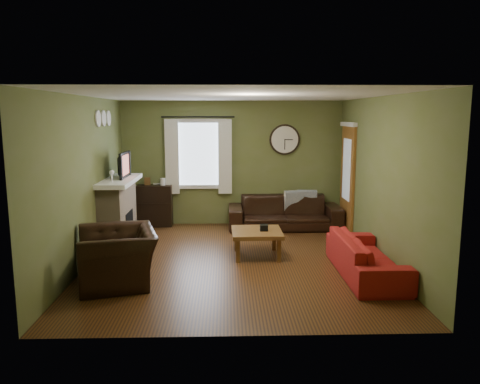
{
  "coord_description": "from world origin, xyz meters",
  "views": [
    {
      "loc": [
        -0.13,
        -7.23,
        2.31
      ],
      "look_at": [
        0.1,
        0.4,
        1.05
      ],
      "focal_mm": 35.0,
      "sensor_mm": 36.0,
      "label": 1
    }
  ],
  "objects_px": {
    "armchair": "(118,257)",
    "coffee_table": "(257,243)",
    "sofa_red": "(366,256)",
    "sofa_brown": "(284,212)",
    "bookshelf": "(155,206)"
  },
  "relations": [
    {
      "from": "sofa_red",
      "to": "sofa_brown",
      "type": "bearing_deg",
      "value": 16.23
    },
    {
      "from": "sofa_brown",
      "to": "sofa_red",
      "type": "bearing_deg",
      "value": -73.77
    },
    {
      "from": "sofa_red",
      "to": "armchair",
      "type": "bearing_deg",
      "value": 93.45
    },
    {
      "from": "sofa_red",
      "to": "armchair",
      "type": "distance_m",
      "value": 3.55
    },
    {
      "from": "sofa_red",
      "to": "bookshelf",
      "type": "bearing_deg",
      "value": 48.12
    },
    {
      "from": "sofa_red",
      "to": "armchair",
      "type": "relative_size",
      "value": 1.67
    },
    {
      "from": "armchair",
      "to": "sofa_brown",
      "type": "bearing_deg",
      "value": 123.32
    },
    {
      "from": "bookshelf",
      "to": "sofa_red",
      "type": "relative_size",
      "value": 0.45
    },
    {
      "from": "bookshelf",
      "to": "sofa_brown",
      "type": "height_order",
      "value": "bookshelf"
    },
    {
      "from": "sofa_brown",
      "to": "coffee_table",
      "type": "relative_size",
      "value": 2.8
    },
    {
      "from": "sofa_brown",
      "to": "bookshelf",
      "type": "bearing_deg",
      "value": 173.85
    },
    {
      "from": "sofa_red",
      "to": "coffee_table",
      "type": "relative_size",
      "value": 2.38
    },
    {
      "from": "coffee_table",
      "to": "sofa_brown",
      "type": "bearing_deg",
      "value": 69.95
    },
    {
      "from": "armchair",
      "to": "coffee_table",
      "type": "xyz_separation_m",
      "value": [
        2.01,
        1.19,
        -0.16
      ]
    },
    {
      "from": "bookshelf",
      "to": "armchair",
      "type": "distance_m",
      "value": 3.38
    }
  ]
}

